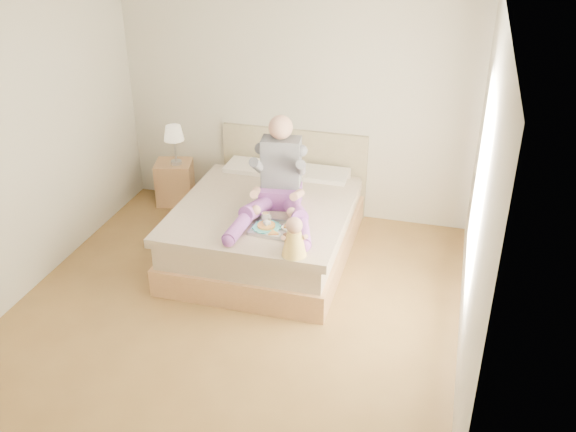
% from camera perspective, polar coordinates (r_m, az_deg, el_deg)
% --- Properties ---
extents(room, '(4.02, 4.22, 2.71)m').
position_cam_1_polar(room, '(5.25, -4.42, 5.29)').
color(room, brown).
rests_on(room, ground).
extents(bed, '(1.70, 2.18, 1.00)m').
position_cam_1_polar(bed, '(6.71, -1.67, -0.65)').
color(bed, '#A97B4F').
rests_on(bed, ground).
extents(nightstand, '(0.51, 0.47, 0.52)m').
position_cam_1_polar(nightstand, '(7.87, -10.01, 2.98)').
color(nightstand, '#A97B4F').
rests_on(nightstand, ground).
extents(lamp, '(0.23, 0.23, 0.47)m').
position_cam_1_polar(lamp, '(7.59, -10.11, 7.08)').
color(lamp, '#AFB0B6').
rests_on(lamp, nightstand).
extents(adult, '(0.80, 1.19, 0.95)m').
position_cam_1_polar(adult, '(6.20, -0.87, 2.78)').
color(adult, '#7C3C97').
rests_on(adult, bed).
extents(tray, '(0.45, 0.37, 0.12)m').
position_cam_1_polar(tray, '(5.96, -1.14, -1.03)').
color(tray, '#AFB0B6').
rests_on(tray, bed).
extents(baby, '(0.26, 0.33, 0.36)m').
position_cam_1_polar(baby, '(5.52, 0.54, -2.10)').
color(baby, '#FFCE50').
rests_on(baby, bed).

